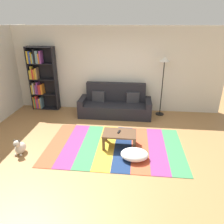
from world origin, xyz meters
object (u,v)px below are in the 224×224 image
Objects in this scene: standing_lamp at (164,67)px; tv_remote at (119,132)px; coffee_table at (120,135)px; dog at (20,147)px; couch at (115,105)px; pouf at (134,154)px; bookshelf at (40,79)px.

standing_lamp is 2.63m from tv_remote.
dog reaches higher than coffee_table.
pouf is (0.65, -2.39, -0.22)m from couch.
coffee_table is 0.08m from tv_remote.
standing_lamp is at bearing 37.44° from dog.
dog reaches higher than tv_remote.
pouf is at bearing -53.32° from coffee_table.
dog is at bearing -142.56° from standing_lamp.
standing_lamp reaches higher than pouf.
dog is (-2.24, -0.54, -0.15)m from coffee_table.
coffee_table reaches higher than pouf.
bookshelf is 3.63m from coffee_table.
tv_remote is (-1.18, -2.04, -1.16)m from standing_lamp.
standing_lamp reaches higher than couch.
bookshelf is 5.24× the size of dog.
standing_lamp is at bearing 60.58° from coffee_table.
coffee_table is 0.64m from pouf.
pouf is at bearing -74.86° from couch.
dog reaches higher than pouf.
tv_remote is (-0.02, 0.03, 0.07)m from coffee_table.
couch is 2.48m from pouf.
coffee_table is at bearing 13.57° from dog.
couch is at bearing 105.14° from pouf.
pouf is at bearing 1.08° from dog.
bookshelf reaches higher than dog.
bookshelf is at bearing 101.77° from dog.
tv_remote is at bearing 120.16° from coffee_table.
coffee_table is 1.31× the size of pouf.
bookshelf reaches higher than pouf.
standing_lamp is (0.80, 2.56, 1.43)m from pouf.
bookshelf is at bearing 178.43° from standing_lamp.
tv_remote is (2.79, -2.15, -0.67)m from bookshelf.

